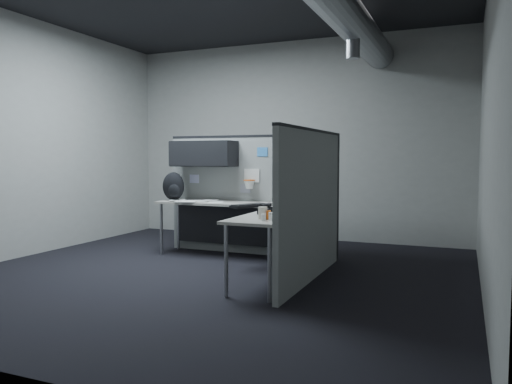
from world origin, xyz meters
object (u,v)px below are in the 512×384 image
at_px(phone, 271,210).
at_px(backpack, 173,187).
at_px(desk, 249,215).
at_px(monitor, 297,186).
at_px(keyboard, 249,206).

distance_m(phone, backpack, 2.10).
xyz_separation_m(desk, monitor, (0.53, 0.30, 0.35)).
xyz_separation_m(monitor, keyboard, (-0.43, -0.52, -0.22)).
xyz_separation_m(desk, phone, (0.59, -0.78, 0.16)).
height_order(desk, monitor, monitor).
height_order(phone, backpack, backpack).
bearing_deg(desk, keyboard, -65.98).
bearing_deg(backpack, phone, -45.78).
bearing_deg(phone, desk, 144.01).
relative_size(monitor, keyboard, 1.12).
bearing_deg(monitor, desk, -164.42).
relative_size(desk, backpack, 5.91).
relative_size(desk, phone, 9.11).
relative_size(desk, monitor, 4.19).
bearing_deg(desk, backpack, 169.03).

